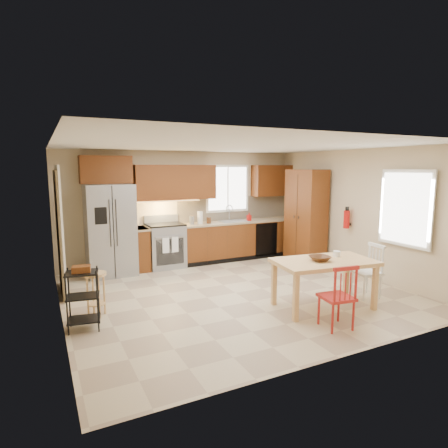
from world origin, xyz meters
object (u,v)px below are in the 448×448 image
object	(u,v)px
refrigerator	(110,230)
fire_extinguisher	(347,219)
soap_bottle	(249,217)
chair_white	(366,271)
table_jar	(337,255)
utility_cart	(83,300)
bar_stool	(96,294)
dining_table	(324,284)
pantry	(306,216)
range_stove	(165,246)
chair_red	(336,296)
table_bowl	(320,261)

from	to	relation	value
refrigerator	fire_extinguisher	size ratio (longest dim) A/B	5.06
soap_bottle	chair_white	distance (m)	3.31
refrigerator	table_jar	bearing A→B (deg)	-47.80
utility_cart	bar_stool	bearing A→B (deg)	71.94
refrigerator	utility_cart	world-z (taller)	refrigerator
utility_cart	fire_extinguisher	bearing A→B (deg)	15.99
refrigerator	dining_table	distance (m)	4.24
soap_bottle	pantry	xyz separation A→B (m)	(0.95, -0.90, 0.05)
range_stove	soap_bottle	world-z (taller)	soap_bottle
soap_bottle	fire_extinguisher	size ratio (longest dim) A/B	0.53
table_jar	pantry	bearing A→B (deg)	62.27
chair_red	table_bowl	distance (m)	0.76
pantry	table_jar	distance (m)	2.61
range_stove	soap_bottle	distance (m)	2.10
chair_white	table_bowl	world-z (taller)	chair_white
fire_extinguisher	refrigerator	bearing A→B (deg)	155.48
range_stove	refrigerator	bearing A→B (deg)	-177.01
chair_white	bar_stool	distance (m)	4.29
table_bowl	bar_stool	xyz separation A→B (m)	(-3.08, 1.20, -0.42)
refrigerator	bar_stool	distance (m)	2.27
chair_white	chair_red	bearing A→B (deg)	126.08
refrigerator	utility_cart	xyz separation A→B (m)	(-0.80, -2.52, -0.50)
soap_bottle	pantry	size ratio (longest dim) A/B	0.09
dining_table	fire_extinguisher	bearing A→B (deg)	45.46
chair_red	table_jar	size ratio (longest dim) A/B	7.15
refrigerator	fire_extinguisher	bearing A→B (deg)	-24.52
table_jar	bar_stool	distance (m)	3.70
pantry	chair_red	distance (m)	3.63
soap_bottle	pantry	distance (m)	1.31
refrigerator	fire_extinguisher	distance (m)	4.76
range_stove	table_jar	world-z (taller)	range_stove
soap_bottle	dining_table	xyz separation A→B (m)	(-0.59, -3.29, -0.63)
chair_red	table_bowl	world-z (taller)	chair_red
soap_bottle	bar_stool	world-z (taller)	soap_bottle
pantry	utility_cart	size ratio (longest dim) A/B	2.55
table_bowl	table_jar	size ratio (longest dim) A/B	2.46
utility_cart	table_jar	bearing A→B (deg)	-0.76
table_bowl	utility_cart	size ratio (longest dim) A/B	0.37
dining_table	table_jar	bearing A→B (deg)	23.72
dining_table	utility_cart	size ratio (longest dim) A/B	1.83
refrigerator	soap_bottle	world-z (taller)	refrigerator
dining_table	table_bowl	world-z (taller)	table_bowl
dining_table	bar_stool	world-z (taller)	dining_table
chair_red	fire_extinguisher	bearing A→B (deg)	51.44
refrigerator	table_jar	xyz separation A→B (m)	(2.92, -3.22, -0.14)
table_bowl	utility_cart	xyz separation A→B (m)	(-3.30, 0.80, -0.33)
table_jar	bar_stool	bearing A→B (deg)	162.51
table_jar	soap_bottle	bearing A→B (deg)	85.39
refrigerator	soap_bottle	distance (m)	3.18
refrigerator	dining_table	xyz separation A→B (m)	(2.59, -3.32, -0.54)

